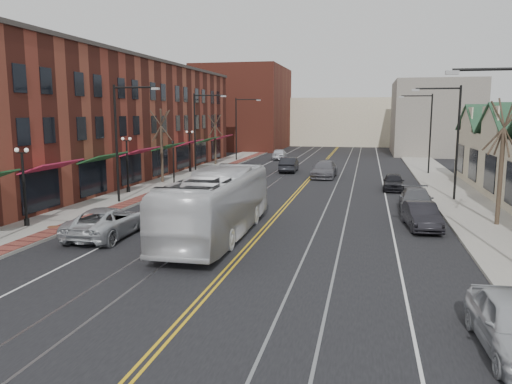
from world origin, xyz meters
The scene contains 28 objects.
ground centered at (0.00, 0.00, 0.00)m, with size 160.00×160.00×0.00m, color black.
sidewalk_left centered at (-12.00, 20.00, 0.07)m, with size 4.00×120.00×0.15m, color gray.
sidewalk_right centered at (12.00, 20.00, 0.07)m, with size 4.00×120.00×0.15m, color gray.
building_left centered at (-19.00, 27.00, 5.50)m, with size 10.00×50.00×11.00m, color maroon.
backdrop_left centered at (-16.00, 70.00, 7.00)m, with size 14.00×18.00×14.00m, color maroon.
backdrop_mid centered at (0.00, 85.00, 4.50)m, with size 22.00×14.00×9.00m, color #C0B194.
backdrop_right centered at (15.00, 65.00, 5.50)m, with size 12.00×16.00×11.00m, color slate.
streetlight_l_1 centered at (-11.05, 16.00, 5.03)m, with size 3.33×0.25×8.00m.
streetlight_l_2 centered at (-11.05, 32.00, 5.03)m, with size 3.33×0.25×8.00m.
streetlight_l_3 centered at (-11.05, 48.00, 5.03)m, with size 3.33×0.25×8.00m.
streetlight_r_1 centered at (11.05, 22.00, 5.03)m, with size 3.33×0.25×8.00m.
streetlight_r_2 centered at (11.05, 38.00, 5.03)m, with size 3.33×0.25×8.00m.
lamppost_l_1 centered at (-12.80, 8.00, 2.20)m, with size 0.84×0.28×4.27m.
lamppost_l_2 centered at (-12.80, 20.00, 2.20)m, with size 0.84×0.28×4.27m.
lamppost_l_3 centered at (-12.80, 34.00, 2.20)m, with size 0.84×0.28×4.27m.
tree_left_near centered at (-12.50, 26.00, 3.51)m, with size 1.78×1.37×6.48m.
tree_left_far centered at (-12.50, 42.00, 3.28)m, with size 1.66×1.28×6.02m.
tree_right_mid centered at (12.50, 14.00, 3.75)m, with size 1.90×1.46×6.93m.
manhole_far centered at (-11.20, 8.00, 0.16)m, with size 0.60×0.60×0.02m, color #592D19.
traffic_signal centered at (-10.60, 24.00, 2.35)m, with size 0.18×0.15×3.80m.
transit_bus centered at (-2.00, 8.42, 1.69)m, with size 2.84×12.15×3.38m, color silver.
parked_suv centered at (-7.50, 7.24, 0.77)m, with size 2.56×5.56×1.54m, color silver.
parked_car_b centered at (8.34, 12.58, 0.72)m, with size 1.51×4.34×1.43m, color black.
parked_car_c centered at (8.50, 17.55, 0.73)m, with size 2.04×5.03×1.46m, color #5A5C61.
parked_car_d centered at (7.50, 26.38, 0.69)m, with size 1.64×4.07×1.39m, color black.
distant_car_left centered at (-2.80, 37.16, 0.79)m, with size 1.67×4.78×1.58m, color black.
distant_car_right centered at (1.29, 33.24, 0.80)m, with size 2.25×5.53×1.60m, color #5E5D64.
distant_car_far centered at (-6.25, 50.95, 0.76)m, with size 1.79×4.44×1.51m, color silver.
Camera 1 is at (5.34, -15.37, 6.29)m, focal length 35.00 mm.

